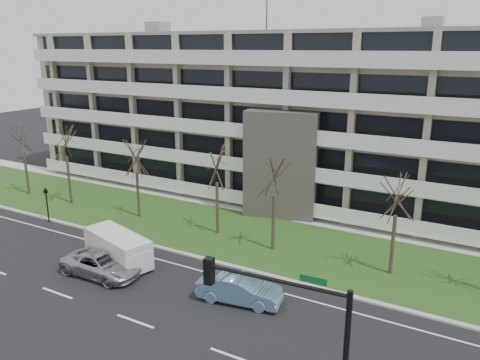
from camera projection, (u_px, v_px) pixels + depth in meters
The scene contains 17 objects.
ground at pixel (135, 321), 24.75m from camera, with size 160.00×160.00×0.00m, color black.
grass_verge at pixel (250, 237), 35.65m from camera, with size 90.00×10.00×0.06m, color #2D4A18.
curb at pixel (215, 262), 31.44m from camera, with size 90.00×0.35×0.12m, color #B2B2AD.
sidewalk at pixel (280, 215), 40.26m from camera, with size 90.00×2.00×0.08m, color #B2B2AD.
lane_edge_line at pixel (203, 271), 30.20m from camera, with size 90.00×0.12×0.01m, color white.
apartment_building at pixel (312, 117), 43.89m from camera, with size 60.50×15.10×18.75m.
silver_pickup at pixel (101, 264), 29.55m from camera, with size 2.49×5.41×1.50m, color #A6A8AD.
blue_sedan at pixel (240, 289), 26.46m from camera, with size 1.69×4.85×1.60m, color #7EB0DA.
white_van at pixel (118, 246), 30.94m from camera, with size 5.78×3.45×2.11m.
traffic_signal at pixel (294, 332), 16.61m from camera, with size 5.67×0.75×6.57m.
pedestrian_signal at pixel (47, 200), 38.21m from camera, with size 0.29×0.23×2.94m.
tree_0 at pixel (22, 135), 44.32m from camera, with size 3.77×3.77×7.53m.
tree_1 at pixel (65, 137), 41.53m from camera, with size 4.03×4.03×8.06m.
tree_2 at pixel (136, 154), 38.32m from camera, with size 3.52×3.52×7.04m.
tree_3 at pixel (217, 162), 34.79m from camera, with size 3.66×3.66×7.32m.
tree_4 at pixel (274, 173), 31.88m from camera, with size 3.64×3.64×7.28m.
tree_5 at pixel (398, 192), 28.38m from camera, with size 3.54×3.54×7.08m.
Camera 1 is at (15.44, -16.25, 14.05)m, focal length 35.00 mm.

